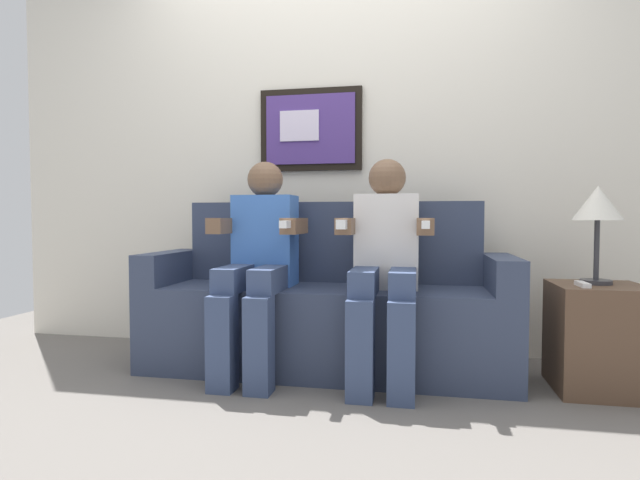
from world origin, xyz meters
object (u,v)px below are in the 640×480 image
person_on_right (385,260)px  table_lamp (598,208)px  person_on_left (259,258)px  side_table_right (598,338)px  couch (326,311)px  spare_remote_on_table (583,284)px

person_on_right → table_lamp: (0.98, 0.08, 0.25)m
person_on_left → person_on_right: same height
side_table_right → table_lamp: (-0.01, 0.02, 0.61)m
couch → side_table_right: 1.32m
person_on_left → side_table_right: size_ratio=2.22×
table_lamp → spare_remote_on_table: bearing=-129.7°
person_on_right → spare_remote_on_table: bearing=-1.5°
person_on_right → spare_remote_on_table: size_ratio=8.54×
side_table_right → table_lamp: size_ratio=1.09×
person_on_left → side_table_right: person_on_left is taller
person_on_left → table_lamp: 1.65m
couch → person_on_left: 0.47m
person_on_left → spare_remote_on_table: person_on_left is taller
person_on_left → table_lamp: size_ratio=2.41×
person_on_right → spare_remote_on_table: 0.90m
couch → side_table_right: bearing=-4.6°
couch → table_lamp: size_ratio=4.18×
person_on_right → side_table_right: bearing=3.6°
spare_remote_on_table → person_on_right: bearing=178.5°
side_table_right → spare_remote_on_table: size_ratio=3.85×
couch → spare_remote_on_table: couch is taller
person_on_right → spare_remote_on_table: (0.89, -0.02, -0.10)m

